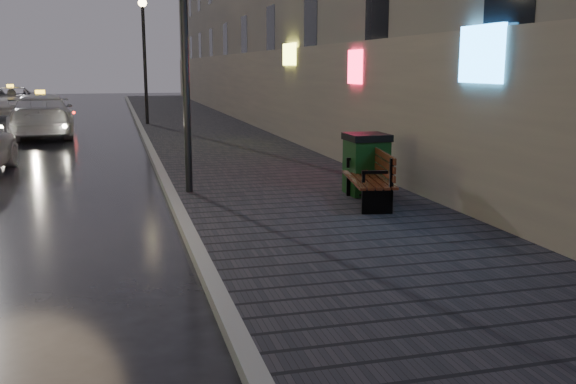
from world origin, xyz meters
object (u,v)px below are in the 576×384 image
at_px(taxi_far, 11,101).
at_px(trash_bin, 366,164).
at_px(lamp_far, 144,46).
at_px(taxi_mid, 42,115).
at_px(bench, 372,178).
at_px(lamp_near, 184,19).

bearing_deg(taxi_far, trash_bin, -72.25).
distance_m(lamp_far, trash_bin, 17.66).
bearing_deg(taxi_far, taxi_mid, -80.42).
bearing_deg(taxi_far, lamp_far, -55.85).
relative_size(trash_bin, taxi_mid, 0.21).
bearing_deg(taxi_mid, bench, 110.78).
distance_m(lamp_near, trash_bin, 4.45).
xyz_separation_m(trash_bin, taxi_mid, (-7.34, 14.30, 0.05)).
relative_size(lamp_near, lamp_far, 1.00).
distance_m(lamp_far, taxi_mid, 5.60).
height_order(lamp_near, taxi_mid, lamp_near).
distance_m(lamp_far, bench, 18.52).
bearing_deg(lamp_far, bench, -80.32).
relative_size(lamp_far, bench, 2.66).
relative_size(taxi_mid, taxi_far, 1.00).
distance_m(lamp_near, bench, 4.66).
xyz_separation_m(bench, taxi_far, (-9.75, 26.72, 0.13)).
bearing_deg(trash_bin, lamp_near, 161.25).
distance_m(lamp_far, taxi_far, 11.29).
xyz_separation_m(lamp_near, lamp_far, (0.00, 16.00, 0.00)).
bearing_deg(taxi_mid, taxi_far, -81.24).
height_order(lamp_near, bench, lamp_near).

